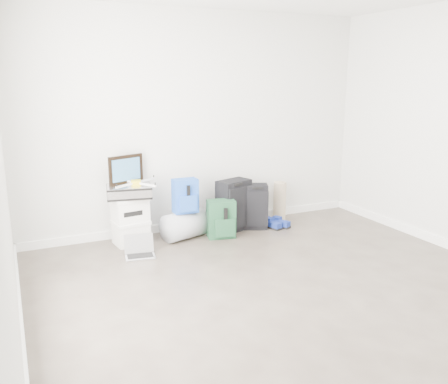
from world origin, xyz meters
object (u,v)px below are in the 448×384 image
large_suitcase (234,205)px  laptop (140,251)px  duffel_bag (185,225)px  carry_on (253,207)px  boxes_stack (131,220)px  briefcase (129,191)px

large_suitcase → laptop: large_suitcase is taller
duffel_bag → carry_on: 0.93m
boxes_stack → large_suitcase: 1.31m
duffel_bag → large_suitcase: size_ratio=0.84×
large_suitcase → carry_on: (0.25, -0.04, -0.03)m
briefcase → carry_on: briefcase is taller
briefcase → large_suitcase: 1.35m
carry_on → briefcase: bearing=-159.9°
boxes_stack → carry_on: size_ratio=0.97×
duffel_bag → carry_on: carry_on is taller
boxes_stack → duffel_bag: 0.66m
carry_on → laptop: bearing=-144.6°
large_suitcase → carry_on: 0.26m
large_suitcase → duffel_bag: bearing=165.5°
boxes_stack → carry_on: 1.57m
duffel_bag → large_suitcase: 0.69m
boxes_stack → laptop: bearing=-99.4°
boxes_stack → briefcase: (0.00, -0.00, 0.35)m
large_suitcase → laptop: bearing=177.7°
carry_on → laptop: carry_on is taller
briefcase → large_suitcase: bearing=8.4°
duffel_bag → boxes_stack: bearing=154.8°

